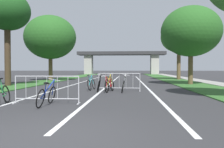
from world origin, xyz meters
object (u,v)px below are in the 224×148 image
Objects in this scene: tree_left_cypress_far at (50,37)px; tree_left_oak_mid at (7,12)px; bicycle_blue_2 at (47,95)px; bicycle_black_4 at (99,85)px; crowd_barrier_nearest at (47,90)px; bicycle_white_1 at (123,85)px; bicycle_green_0 at (1,95)px; bicycle_teal_6 at (91,84)px; bicycle_yellow_3 at (110,84)px; bicycle_red_5 at (109,86)px; crowd_barrier_second at (119,82)px; tree_right_pine_far at (179,37)px; tree_right_pine_near at (191,32)px.

tree_left_oak_mid is at bearing -93.81° from tree_left_cypress_far.
tree_left_cypress_far is at bearing 109.80° from bicycle_blue_2.
bicycle_black_4 reaches higher than bicycle_blue_2.
bicycle_white_1 is (2.79, 4.51, -0.14)m from crowd_barrier_nearest.
bicycle_teal_6 is at bearing -119.94° from bicycle_green_0.
crowd_barrier_nearest is 5.95m from bicycle_yellow_3.
bicycle_white_1 is 0.98× the size of bicycle_black_4.
bicycle_red_5 is (7.45, -11.80, -4.40)m from tree_left_cypress_far.
tree_left_oak_mid reaches higher than crowd_barrier_second.
tree_right_pine_far is 4.07× the size of bicycle_white_1.
bicycle_blue_2 is at bearing -112.70° from crowd_barrier_second.
tree_right_pine_near is 2.57× the size of crowd_barrier_second.
crowd_barrier_second is (2.54, 5.08, 0.00)m from crowd_barrier_nearest.
tree_left_cypress_far is 18.34m from bicycle_blue_2.
tree_left_cypress_far is 4.10× the size of bicycle_blue_2.
bicycle_black_4 reaches higher than bicycle_teal_6.
bicycle_green_0 reaches higher than bicycle_yellow_3.
crowd_barrier_nearest is at bearing -91.69° from bicycle_teal_6.
bicycle_white_1 is at bearing 58.28° from crowd_barrier_nearest.
tree_right_pine_near reaches higher than bicycle_teal_6.
crowd_barrier_nearest is at bearing -127.05° from tree_right_pine_near.
bicycle_black_4 is at bearing -160.02° from crowd_barrier_second.
tree_right_pine_near is 2.57× the size of crowd_barrier_nearest.
bicycle_black_4 is at bearing -128.79° from bicycle_green_0.
bicycle_red_5 is (3.52, 5.06, -0.03)m from bicycle_green_0.
bicycle_teal_6 is at bearing 117.39° from bicycle_black_4.
tree_left_oak_mid reaches higher than bicycle_green_0.
bicycle_blue_2 is 1.01× the size of bicycle_black_4.
tree_right_pine_far is 2.74× the size of crowd_barrier_nearest.
bicycle_red_5 is at bearing -134.55° from tree_right_pine_near.
bicycle_green_0 is 0.99× the size of bicycle_yellow_3.
bicycle_green_0 is 0.99× the size of bicycle_blue_2.
tree_right_pine_near is 3.69× the size of bicycle_yellow_3.
bicycle_blue_2 is at bearing -70.59° from crowd_barrier_nearest.
tree_right_pine_far is 16.57m from bicycle_teal_6.
tree_right_pine_far reaches higher than bicycle_red_5.
bicycle_yellow_3 is at bearing -128.81° from bicycle_green_0.
bicycle_green_0 is 7.04m from bicycle_yellow_3.
crowd_barrier_second is 1.48× the size of bicycle_red_5.
bicycle_red_5 is at bearing -57.74° from tree_left_cypress_far.
crowd_barrier_second is at bearing -54.68° from tree_left_cypress_far.
tree_left_cypress_far reaches higher than bicycle_white_1.
tree_right_pine_far is (15.01, 10.97, -0.55)m from tree_left_oak_mid.
crowd_barrier_nearest is at bearing 110.77° from bicycle_blue_2.
tree_left_oak_mid is 4.12× the size of bicycle_black_4.
bicycle_black_4 is at bearing 171.92° from bicycle_white_1.
bicycle_white_1 is 0.96× the size of bicycle_yellow_3.
crowd_barrier_nearest is (-8.17, -10.83, -3.83)m from tree_right_pine_near.
bicycle_white_1 is (8.77, -3.79, -5.17)m from tree_left_oak_mid.
bicycle_red_5 is 1.64m from bicycle_teal_6.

